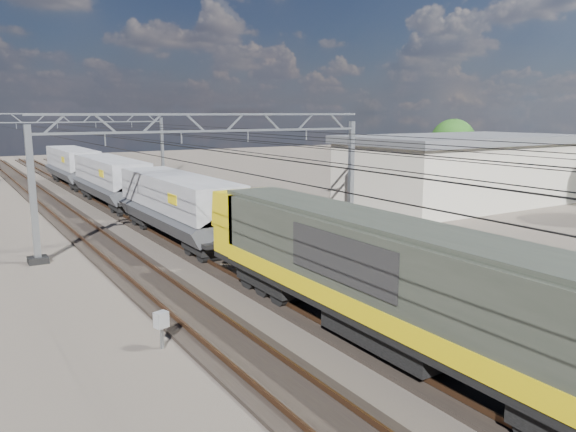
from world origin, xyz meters
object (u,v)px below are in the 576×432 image
locomotive (397,279)px  hopper_wagon_lead (178,202)px  trackside_cabinet (161,321)px  catenary_gantry_mid (217,172)px  industrial_shed (459,169)px  hopper_wagon_mid (111,178)px  catenary_gantry_far (78,143)px  tree_far (457,143)px  hopper_wagon_third (73,164)px

locomotive → hopper_wagon_lead: (-0.00, 17.70, -0.09)m
trackside_cabinet → catenary_gantry_mid: bearing=41.5°
trackside_cabinet → industrial_shed: industrial_shed is taller
locomotive → hopper_wagon_mid: bearing=90.0°
catenary_gantry_far → hopper_wagon_mid: catenary_gantry_far is taller
catenary_gantry_far → locomotive: catenary_gantry_far is taller
catenary_gantry_mid → hopper_wagon_lead: catenary_gantry_mid is taller
catenary_gantry_far → tree_far: size_ratio=3.03×
catenary_gantry_mid → trackside_cabinet: (-7.81, -12.80, -3.01)m
locomotive → trackside_cabinet: bearing=145.4°
locomotive → trackside_cabinet: locomotive is taller
hopper_wagon_mid → hopper_wagon_third: size_ratio=1.00×
catenary_gantry_far → trackside_cabinet: 49.52m
industrial_shed → locomotive: bearing=-141.9°
catenary_gantry_mid → locomotive: catenary_gantry_mid is taller
tree_far → hopper_wagon_third: bearing=148.9°
catenary_gantry_mid → industrial_shed: (22.00, 2.00, -1.18)m
hopper_wagon_third → tree_far: size_ratio=1.98×
hopper_wagon_lead → trackside_cabinet: size_ratio=11.03×
tree_far → hopper_wagon_lead: bearing=-164.6°
tree_far → locomotive: bearing=-140.5°
catenary_gantry_mid → hopper_wagon_mid: 15.31m
hopper_wagon_mid → hopper_wagon_third: (0.00, 14.20, 0.00)m
catenary_gantry_mid → hopper_wagon_mid: catenary_gantry_mid is taller
trackside_cabinet → industrial_shed: (29.81, 14.80, 1.83)m
hopper_wagon_mid → trackside_cabinet: 28.52m
catenary_gantry_mid → hopper_wagon_lead: size_ratio=1.53×
locomotive → industrial_shed: bearing=38.1°
tree_far → catenary_gantry_mid: bearing=-162.1°
locomotive → hopper_wagon_third: (-0.00, 46.10, -0.09)m
catenary_gantry_mid → trackside_cabinet: catenary_gantry_mid is taller
industrial_shed → catenary_gantry_far: bearing=122.9°
catenary_gantry_mid → industrial_shed: bearing=5.2°
hopper_wagon_third → industrial_shed: size_ratio=0.70×
hopper_wagon_third → catenary_gantry_mid: bearing=-86.1°
hopper_wagon_lead → tree_far: bearing=15.4°
industrial_shed → tree_far: size_ratio=2.83×
catenary_gantry_mid → catenary_gantry_far: same height
catenary_gantry_mid → industrial_shed: 22.12m
catenary_gantry_far → hopper_wagon_third: (-2.00, -6.71, -1.67)m
hopper_wagon_lead → trackside_cabinet: 14.93m
catenary_gantry_far → tree_far: catenary_gantry_far is taller
catenary_gantry_mid → hopper_wagon_third: catenary_gantry_mid is taller
catenary_gantry_far → hopper_wagon_third: size_ratio=1.53×
industrial_shed → catenary_gantry_mid: bearing=-174.8°
hopper_wagon_lead → trackside_cabinet: bearing=-113.0°
hopper_wagon_third → industrial_shed: (24.00, -27.29, 0.49)m
catenary_gantry_mid → hopper_wagon_third: (-2.00, 29.29, -1.67)m
locomotive → industrial_shed: (24.00, 18.81, 0.40)m
locomotive → tree_far: (32.32, 26.60, 1.85)m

